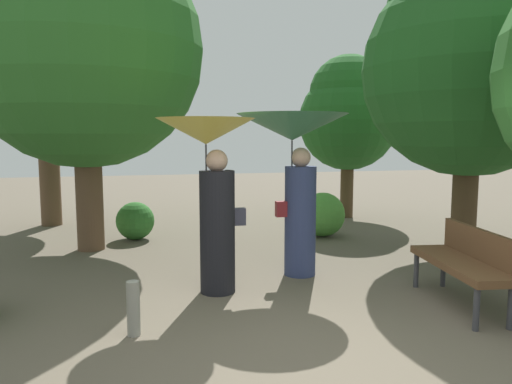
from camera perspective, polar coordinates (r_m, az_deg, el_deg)
ground_plane at (r=4.15m, az=9.03°, el=-19.50°), size 40.00×40.00×0.00m
person_left at (r=5.57m, az=-5.33°, el=2.41°), size 1.12×1.12×2.02m
person_right at (r=6.28m, az=4.51°, el=4.68°), size 1.43×1.43×2.10m
park_bench at (r=5.72m, az=23.42°, el=-7.23°), size 0.70×1.56×0.83m
tree_near_left at (r=8.32m, az=-19.60°, el=17.37°), size 3.70×3.70×5.48m
tree_near_right at (r=11.10m, az=10.77°, el=9.11°), size 2.18×2.18×3.61m
tree_mid_left at (r=10.85m, az=-23.54°, el=13.68°), size 2.55×2.55×4.86m
tree_mid_right at (r=8.21m, az=23.95°, el=14.69°), size 3.22×3.22×4.86m
bush_path_left at (r=8.96m, az=7.84°, el=-2.62°), size 0.80×0.80×0.80m
bush_behind_bench at (r=8.87m, az=-13.96°, el=-3.30°), size 0.67×0.67×0.67m
path_marker_post at (r=4.71m, az=-14.16°, el=-13.08°), size 0.12×0.12×0.51m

